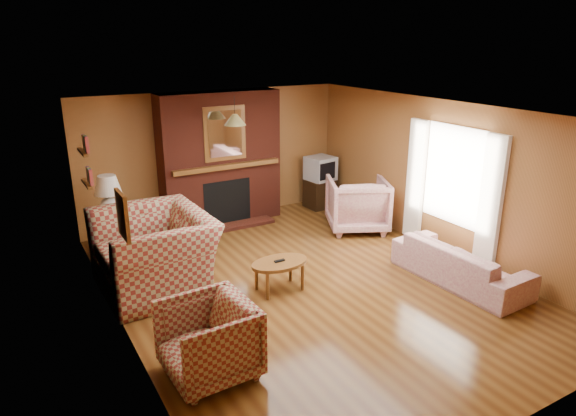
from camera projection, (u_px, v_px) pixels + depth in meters
floor at (308, 284)px, 7.20m from camera, size 6.50×6.50×0.00m
ceiling at (310, 112)px, 6.43m from camera, size 6.50×6.50×0.00m
wall_back at (215, 156)px, 9.48m from camera, size 6.50×0.00×6.50m
wall_front at (524, 310)px, 4.15m from camera, size 6.50×0.00×6.50m
wall_left at (117, 238)px, 5.63m from camera, size 0.00×6.50×6.50m
wall_right at (444, 178)px, 8.00m from camera, size 0.00×6.50×6.50m
fireplace at (221, 160)px, 9.27m from camera, size 2.20×0.82×2.40m
window_right at (451, 186)px, 7.84m from camera, size 0.10×1.85×2.00m
bookshelf at (86, 161)px, 7.06m from camera, size 0.09×0.55×0.71m
botanical_print at (123, 215)px, 5.28m from camera, size 0.05×0.40×0.50m
pendant_light at (235, 120)px, 8.45m from camera, size 0.36×0.36×0.48m
plaid_loveseat at (154, 252)px, 6.96m from camera, size 1.46×1.66×1.05m
plaid_armchair at (208, 340)px, 5.15m from camera, size 0.92×0.90×0.81m
floral_sofa at (460, 263)px, 7.20m from camera, size 0.85×1.99×0.57m
floral_armchair at (357, 204)px, 9.12m from camera, size 1.36×1.37×0.94m
coffee_table at (280, 265)px, 6.92m from camera, size 0.81×0.50×0.45m
side_table at (113, 236)px, 8.11m from camera, size 0.48×0.48×0.61m
table_lamp at (108, 194)px, 7.89m from camera, size 0.41×0.41×0.68m
tv_stand at (320, 193)px, 10.38m from camera, size 0.54×0.49×0.58m
crt_tv at (321, 168)px, 10.21m from camera, size 0.57×0.57×0.47m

